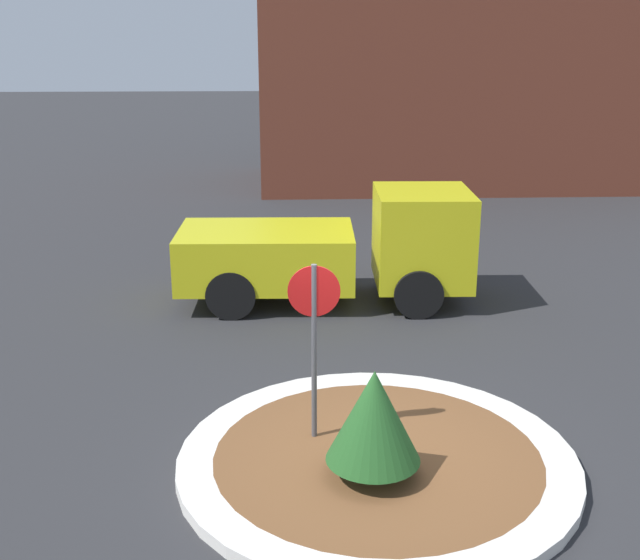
{
  "coord_description": "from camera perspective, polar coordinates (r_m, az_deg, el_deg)",
  "views": [
    {
      "loc": [
        -1.08,
        -8.83,
        5.29
      ],
      "look_at": [
        -0.58,
        3.42,
        1.37
      ],
      "focal_mm": 45.0,
      "sensor_mm": 36.0,
      "label": 1
    }
  ],
  "objects": [
    {
      "name": "island_shrub",
      "position": [
        9.47,
        3.85,
        -9.61
      ],
      "size": [
        1.13,
        1.13,
        1.36
      ],
      "color": "brown",
      "rests_on": "traffic_island"
    },
    {
      "name": "ground_plane",
      "position": [
        10.35,
        4.08,
        -13.07
      ],
      "size": [
        120.0,
        120.0,
        0.0
      ],
      "primitive_type": "plane",
      "color": "#2D2D30"
    },
    {
      "name": "storefront_building",
      "position": [
        28.74,
        10.95,
        14.68
      ],
      "size": [
        14.53,
        6.07,
        7.85
      ],
      "color": "brown",
      "rests_on": "ground_plane"
    },
    {
      "name": "utility_truck",
      "position": [
        15.74,
        1.3,
        2.24
      ],
      "size": [
        5.72,
        2.28,
        2.24
      ],
      "rotation": [
        0.0,
        0.0,
        -0.03
      ],
      "color": "gold",
      "rests_on": "ground_plane"
    },
    {
      "name": "stop_sign",
      "position": [
        10.02,
        -0.43,
        -3.19
      ],
      "size": [
        0.66,
        0.07,
        2.5
      ],
      "color": "#4C4C51",
      "rests_on": "ground_plane"
    },
    {
      "name": "traffic_island",
      "position": [
        10.31,
        4.09,
        -12.69
      ],
      "size": [
        5.0,
        5.0,
        0.16
      ],
      "color": "silver",
      "rests_on": "ground_plane"
    }
  ]
}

